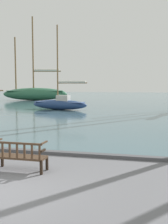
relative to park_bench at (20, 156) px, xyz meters
The scene contains 5 objects.
harbor_water 42.31m from the park_bench, 89.98° to the left, with size 100.00×80.00×0.08m, color #476670.
quay_edge_kerb 2.20m from the park_bench, 89.57° to the left, with size 40.00×0.30×0.12m, color #4C4C50.
park_bench is the anchor object (origin of this frame).
sailboat_far_port 19.81m from the park_bench, 104.94° to the left, with size 6.15×2.30×8.36m.
sailboat_centre_channel 36.69m from the park_bench, 112.59° to the left, with size 11.86×4.71×12.99m.
Camera 1 is at (3.82, -5.97, 2.63)m, focal length 45.00 mm.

